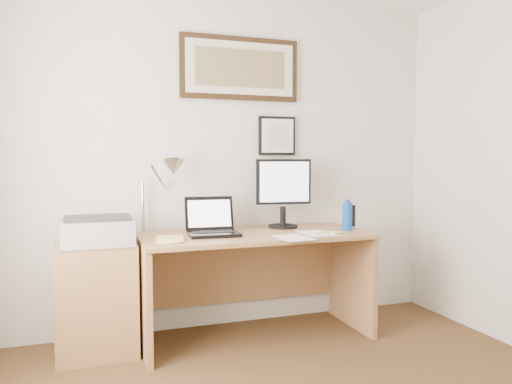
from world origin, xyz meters
name	(u,v)px	position (x,y,z in m)	size (l,w,h in m)	color
wall_back	(220,162)	(0.00, 2.00, 1.25)	(3.50, 0.02, 2.50)	silver
side_cabinet	(97,299)	(-0.92, 1.68, 0.36)	(0.50, 0.40, 0.73)	#976A3F
water_bottle	(347,216)	(0.83, 1.54, 0.85)	(0.07, 0.07, 0.21)	#0E49B6
bottle_cap	(347,201)	(0.83, 1.54, 0.97)	(0.04, 0.04, 0.02)	#0E49B6
speaker	(349,216)	(0.95, 1.73, 0.83)	(0.07, 0.06, 0.17)	black
paper_sheet_a	(293,238)	(0.32, 1.36, 0.75)	(0.20, 0.28, 0.00)	white
paper_sheet_b	(316,233)	(0.55, 1.47, 0.75)	(0.20, 0.29, 0.00)	white
sticky_pad	(335,232)	(0.68, 1.45, 0.76)	(0.08, 0.08, 0.01)	#F8E675
marker_pen	(322,234)	(0.56, 1.42, 0.76)	(0.02, 0.02, 0.14)	white
book	(156,240)	(-0.55, 1.53, 0.76)	(0.17, 0.23, 0.02)	#F2E272
desk	(251,264)	(0.15, 1.72, 0.51)	(1.60, 0.70, 0.75)	#976A3F
laptop	(212,226)	(-0.15, 1.66, 0.81)	(0.36, 0.32, 0.26)	black
lcd_monitor	(283,190)	(0.44, 1.82, 1.04)	(0.42, 0.22, 0.52)	black
printer	(98,231)	(-0.91, 1.64, 0.82)	(0.44, 0.34, 0.18)	#A9A9AB
desk_lamp	(171,171)	(-0.41, 1.81, 1.19)	(0.29, 0.27, 0.53)	silver
picture_large	(240,68)	(0.15, 1.97, 1.95)	(0.92, 0.04, 0.47)	black
picture_small	(277,136)	(0.45, 1.97, 1.45)	(0.30, 0.03, 0.30)	black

